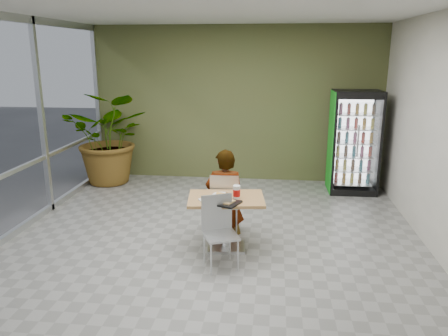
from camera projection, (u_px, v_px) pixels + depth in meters
The scene contains 12 objects.
ground at pixel (212, 247), 6.13m from camera, with size 7.00×7.00×0.00m, color gray.
room_envelope at pixel (211, 135), 5.72m from camera, with size 6.00×7.00×3.20m, color #BBB7A9, non-canonical shape.
dining_table at pixel (226, 212), 5.96m from camera, with size 1.10×0.83×0.75m.
chair_far at pixel (225, 199), 6.44m from camera, with size 0.43×0.44×0.94m.
chair_near at pixel (219, 225), 5.53m from camera, with size 0.53×0.53×0.91m.
seated_woman at pixel (225, 202), 6.50m from camera, with size 0.59×0.38×1.60m, color black.
pizza_plate at pixel (221, 194), 6.00m from camera, with size 0.33×0.30×0.03m.
soda_cup at pixel (237, 192), 5.84m from camera, with size 0.10×0.10×0.18m.
napkin_stack at pixel (205, 200), 5.76m from camera, with size 0.15×0.15×0.02m, color silver.
cafeteria_tray at pixel (223, 202), 5.68m from camera, with size 0.43×0.31×0.02m, color black.
beverage_fridge at pixel (354, 142), 8.35m from camera, with size 0.91×0.71×1.97m.
potted_plant at pixel (111, 138), 8.96m from camera, with size 1.71×1.48×1.90m, color #2C6E31.
Camera 1 is at (0.83, -5.58, 2.65)m, focal length 35.00 mm.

